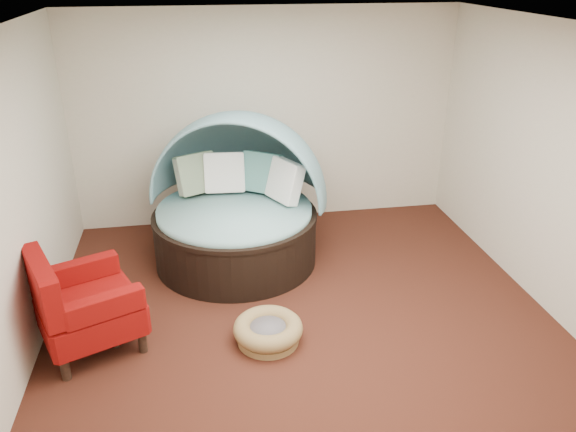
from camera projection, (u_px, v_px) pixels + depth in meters
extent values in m
plane|color=#471E14|center=(302.00, 317.00, 5.67)|extent=(5.00, 5.00, 0.00)
plane|color=beige|center=(267.00, 119.00, 7.33)|extent=(5.00, 0.00, 5.00)
plane|color=beige|center=(400.00, 369.00, 2.85)|extent=(5.00, 0.00, 5.00)
plane|color=beige|center=(12.00, 208.00, 4.70)|extent=(0.00, 5.00, 5.00)
plane|color=beige|center=(555.00, 173.00, 5.47)|extent=(0.00, 5.00, 5.00)
plane|color=white|center=(306.00, 27.00, 4.50)|extent=(5.00, 5.00, 0.00)
cylinder|color=black|center=(236.00, 239.00, 6.63)|extent=(2.40, 2.40, 0.58)
cylinder|color=black|center=(235.00, 215.00, 6.50)|extent=(2.42, 2.42, 0.05)
cylinder|color=#94C8D5|center=(235.00, 212.00, 6.48)|extent=(2.26, 2.26, 0.13)
cube|color=#305C36|center=(196.00, 174.00, 6.73)|extent=(0.55, 0.46, 0.50)
cube|color=white|center=(224.00, 173.00, 6.76)|extent=(0.50, 0.31, 0.50)
cube|color=#589A95|center=(262.00, 172.00, 6.77)|extent=(0.55, 0.50, 0.50)
cube|color=white|center=(285.00, 181.00, 6.51)|extent=(0.46, 0.55, 0.50)
cylinder|color=olive|center=(268.00, 338.00, 5.30)|extent=(0.76, 0.76, 0.07)
torus|color=olive|center=(268.00, 328.00, 5.25)|extent=(0.86, 0.86, 0.17)
cylinder|color=#625D62|center=(268.00, 330.00, 5.26)|extent=(0.51, 0.51, 0.10)
cylinder|color=black|center=(65.00, 369.00, 4.80)|extent=(0.11, 0.11, 0.21)
cylinder|color=black|center=(48.00, 329.00, 5.32)|extent=(0.11, 0.11, 0.21)
cylinder|color=black|center=(142.00, 342.00, 5.14)|extent=(0.11, 0.11, 0.21)
cylinder|color=black|center=(119.00, 307.00, 5.66)|extent=(0.11, 0.11, 0.21)
cube|color=#7E0F03|center=(90.00, 313.00, 5.12)|extent=(1.13, 1.13, 0.30)
cube|color=#7E0F03|center=(43.00, 286.00, 4.79)|extent=(0.49, 0.85, 0.50)
cube|color=#7E0F03|center=(105.00, 307.00, 4.77)|extent=(0.68, 0.40, 0.21)
cube|color=#7E0F03|center=(82.00, 270.00, 5.33)|extent=(0.68, 0.40, 0.21)
cube|color=black|center=(91.00, 301.00, 5.18)|extent=(0.50, 0.50, 0.04)
cube|color=black|center=(95.00, 329.00, 5.31)|extent=(0.44, 0.44, 0.03)
cube|color=black|center=(72.00, 335.00, 5.06)|extent=(0.05, 0.05, 0.40)
cube|color=black|center=(75.00, 313.00, 5.38)|extent=(0.05, 0.05, 0.40)
cube|color=black|center=(114.00, 329.00, 5.15)|extent=(0.05, 0.05, 0.40)
cube|color=black|center=(114.00, 307.00, 5.47)|extent=(0.05, 0.05, 0.40)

